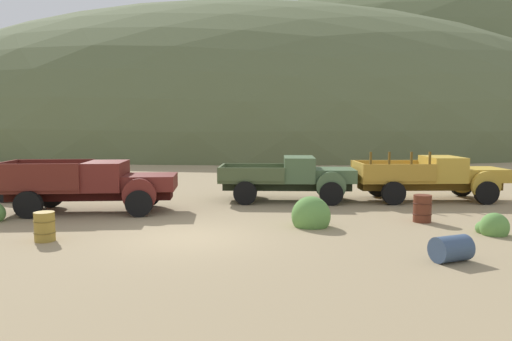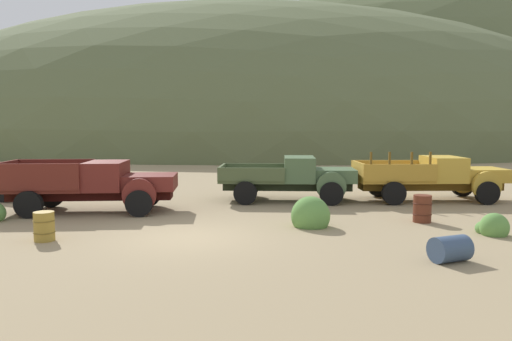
{
  "view_description": "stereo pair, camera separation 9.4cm",
  "coord_description": "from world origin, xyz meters",
  "views": [
    {
      "loc": [
        3.88,
        -13.51,
        3.32
      ],
      "look_at": [
        1.33,
        4.73,
        1.53
      ],
      "focal_mm": 34.26,
      "sensor_mm": 36.0,
      "label": 1
    },
    {
      "loc": [
        3.98,
        -13.5,
        3.32
      ],
      "look_at": [
        1.33,
        4.73,
        1.53
      ],
      "focal_mm": 34.26,
      "sensor_mm": 36.0,
      "label": 2
    }
  ],
  "objects": [
    {
      "name": "oil_drum_foreground",
      "position": [
        7.18,
        3.31,
        0.46
      ],
      "size": [
        0.64,
        0.64,
        0.91
      ],
      "color": "#5B2819",
      "rests_on": "ground"
    },
    {
      "name": "car_chalk_blue",
      "position": [
        -10.41,
        6.3,
        0.82
      ],
      "size": [
        4.99,
        3.03,
        1.57
      ],
      "rotation": [
        0.0,
        0.0,
        -0.31
      ],
      "color": "slate",
      "rests_on": "ground"
    },
    {
      "name": "hill_far_left",
      "position": [
        24.73,
        78.23,
        0.0
      ],
      "size": [
        119.69,
        61.39,
        54.91
      ],
      "primitive_type": "ellipsoid",
      "color": "#56603D",
      "rests_on": "ground"
    },
    {
      "name": "bush_front_left",
      "position": [
        8.92,
        1.65,
        0.2
      ],
      "size": [
        0.88,
        0.97,
        0.86
      ],
      "color": "#5B8E42",
      "rests_on": "ground"
    },
    {
      "name": "truck_oxblood",
      "position": [
        -4.33,
        3.62,
        1.02
      ],
      "size": [
        6.55,
        3.48,
        1.91
      ],
      "rotation": [
        0.0,
        0.0,
        0.21
      ],
      "color": "black",
      "rests_on": "ground"
    },
    {
      "name": "oil_drum_tipped",
      "position": [
        6.94,
        -1.49,
        0.32
      ],
      "size": [
        1.09,
        1.0,
        0.63
      ],
      "color": "#384C6B",
      "rests_on": "ground"
    },
    {
      "name": "bush_back_edge",
      "position": [
        3.49,
        2.02,
        0.31
      ],
      "size": [
        1.26,
        1.13,
        1.27
      ],
      "color": "#5B8E42",
      "rests_on": "ground"
    },
    {
      "name": "hill_far_right",
      "position": [
        -10.97,
        61.13,
        0.0
      ],
      "size": [
        109.63,
        74.99,
        40.04
      ],
      "primitive_type": "ellipsoid",
      "color": "#56603D",
      "rests_on": "ground"
    },
    {
      "name": "oil_drum_by_truck",
      "position": [
        -3.9,
        -0.95,
        0.42
      ],
      "size": [
        0.6,
        0.6,
        0.83
      ],
      "color": "olive",
      "rests_on": "ground"
    },
    {
      "name": "truck_faded_yellow",
      "position": [
        8.82,
        8.23,
        1.01
      ],
      "size": [
        6.55,
        3.33,
        2.16
      ],
      "rotation": [
        0.0,
        0.0,
        0.17
      ],
      "color": "brown",
      "rests_on": "ground"
    },
    {
      "name": "ground_plane",
      "position": [
        0.0,
        0.0,
        0.0
      ],
      "size": [
        300.0,
        300.0,
        0.0
      ],
      "primitive_type": "plane",
      "color": "#998460"
    },
    {
      "name": "truck_weathered_green",
      "position": [
        2.76,
        7.26,
        0.99
      ],
      "size": [
        5.89,
        2.99,
        1.89
      ],
      "rotation": [
        0.0,
        0.0,
        0.1
      ],
      "color": "#232B1B",
      "rests_on": "ground"
    }
  ]
}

